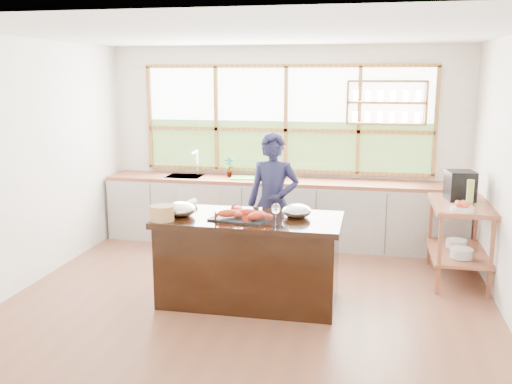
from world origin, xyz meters
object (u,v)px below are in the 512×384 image
(island, at_px, (249,259))
(cook, at_px, (273,204))
(espresso_machine, at_px, (460,186))
(wicker_basket, at_px, (162,213))

(island, relative_size, cook, 1.11)
(island, distance_m, cook, 1.02)
(espresso_machine, height_order, wicker_basket, espresso_machine)
(cook, height_order, espresso_machine, cook)
(wicker_basket, bearing_deg, espresso_machine, 27.70)
(cook, relative_size, wicker_basket, 7.08)
(island, relative_size, wicker_basket, 7.89)
(island, distance_m, espresso_machine, 2.61)
(cook, bearing_deg, island, -94.40)
(island, height_order, espresso_machine, espresso_machine)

